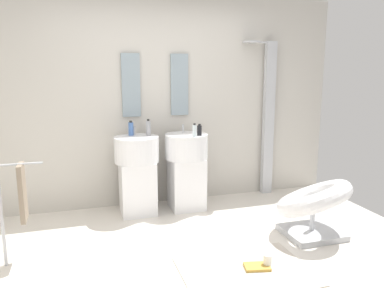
# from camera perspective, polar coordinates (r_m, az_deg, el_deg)

# --- Properties ---
(ground_plane) EXTENTS (4.80, 3.60, 0.04)m
(ground_plane) POSITION_cam_1_polar(r_m,az_deg,el_deg) (3.59, 0.29, -17.21)
(ground_plane) COLOR silver
(rear_partition) EXTENTS (4.80, 0.10, 2.60)m
(rear_partition) POSITION_cam_1_polar(r_m,az_deg,el_deg) (4.77, -5.63, 6.46)
(rear_partition) COLOR beige
(rear_partition) RESTS_ON ground_plane
(pedestal_sink_left) EXTENTS (0.52, 0.52, 1.02)m
(pedestal_sink_left) POSITION_cam_1_polar(r_m,az_deg,el_deg) (4.49, -8.27, -4.03)
(pedestal_sink_left) COLOR white
(pedestal_sink_left) RESTS_ON ground_plane
(pedestal_sink_right) EXTENTS (0.52, 0.52, 1.02)m
(pedestal_sink_right) POSITION_cam_1_polar(r_m,az_deg,el_deg) (4.62, -0.84, -3.50)
(pedestal_sink_right) COLOR white
(pedestal_sink_right) RESTS_ON ground_plane
(vanity_mirror_left) EXTENTS (0.22, 0.03, 0.75)m
(vanity_mirror_left) POSITION_cam_1_polar(r_m,az_deg,el_deg) (4.64, -9.19, 8.73)
(vanity_mirror_left) COLOR #8C9EA8
(vanity_mirror_right) EXTENTS (0.22, 0.03, 0.75)m
(vanity_mirror_right) POSITION_cam_1_polar(r_m,az_deg,el_deg) (4.76, -1.91, 8.92)
(vanity_mirror_right) COLOR #8C9EA8
(shower_column) EXTENTS (0.49, 0.24, 2.05)m
(shower_column) POSITION_cam_1_polar(r_m,az_deg,el_deg) (5.20, 11.31, 4.23)
(shower_column) COLOR #B7BABF
(shower_column) RESTS_ON ground_plane
(lounge_chair) EXTENTS (1.10, 1.10, 0.65)m
(lounge_chair) POSITION_cam_1_polar(r_m,az_deg,el_deg) (4.09, 17.82, -8.48)
(lounge_chair) COLOR #B7BABF
(lounge_chair) RESTS_ON ground_plane
(towel_rack) EXTENTS (0.37, 0.22, 0.95)m
(towel_rack) POSITION_cam_1_polar(r_m,az_deg,el_deg) (3.58, -24.62, -7.03)
(towel_rack) COLOR #B7BABF
(towel_rack) RESTS_ON ground_plane
(area_rug) EXTENTS (1.08, 0.80, 0.01)m
(area_rug) POSITION_cam_1_polar(r_m,az_deg,el_deg) (3.41, 8.08, -18.48)
(area_rug) COLOR beige
(area_rug) RESTS_ON ground_plane
(magazine_ochre) EXTENTS (0.24, 0.19, 0.02)m
(magazine_ochre) POSITION_cam_1_polar(r_m,az_deg,el_deg) (3.46, 9.78, -17.77)
(magazine_ochre) COLOR gold
(magazine_ochre) RESTS_ON area_rug
(coffee_mug) EXTENTS (0.07, 0.07, 0.11)m
(coffee_mug) POSITION_cam_1_polar(r_m,az_deg,el_deg) (3.47, 11.31, -16.87)
(coffee_mug) COLOR white
(coffee_mug) RESTS_ON area_rug
(soap_bottle_white) EXTENTS (0.04, 0.04, 0.16)m
(soap_bottle_white) POSITION_cam_1_polar(r_m,az_deg,el_deg) (4.45, -6.53, 2.20)
(soap_bottle_white) COLOR white
(soap_bottle_white) RESTS_ON pedestal_sink_left
(soap_bottle_black) EXTENTS (0.05, 0.05, 0.14)m
(soap_bottle_black) POSITION_cam_1_polar(r_m,az_deg,el_deg) (4.44, 1.13, 2.09)
(soap_bottle_black) COLOR black
(soap_bottle_black) RESTS_ON pedestal_sink_right
(soap_bottle_blue) EXTENTS (0.06, 0.06, 0.17)m
(soap_bottle_blue) POSITION_cam_1_polar(r_m,az_deg,el_deg) (4.50, -9.20, 2.30)
(soap_bottle_blue) COLOR #4C72B7
(soap_bottle_blue) RESTS_ON pedestal_sink_left
(soap_bottle_clear) EXTENTS (0.05, 0.05, 0.16)m
(soap_bottle_clear) POSITION_cam_1_polar(r_m,az_deg,el_deg) (4.36, 0.39, 2.04)
(soap_bottle_clear) COLOR silver
(soap_bottle_clear) RESTS_ON pedestal_sink_right
(soap_bottle_grey) EXTENTS (0.05, 0.05, 0.20)m
(soap_bottle_grey) POSITION_cam_1_polar(r_m,az_deg,el_deg) (4.45, -6.59, 2.41)
(soap_bottle_grey) COLOR #99999E
(soap_bottle_grey) RESTS_ON pedestal_sink_left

